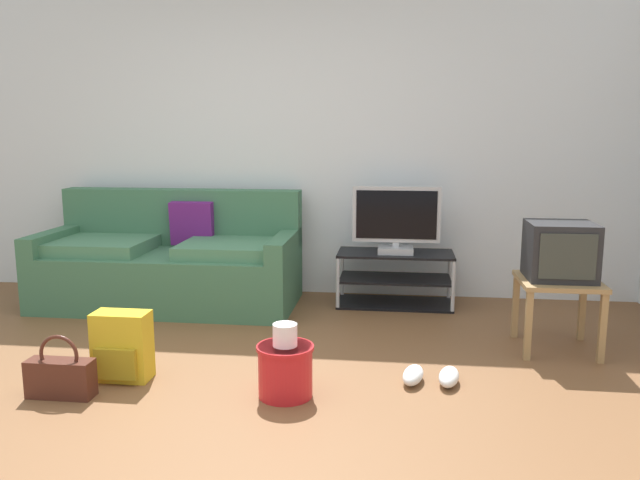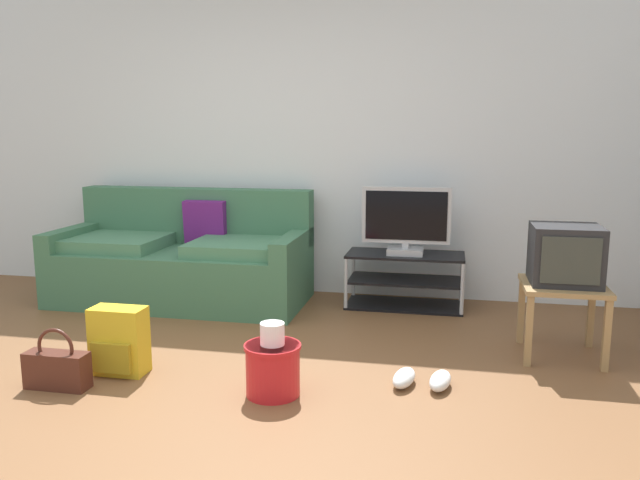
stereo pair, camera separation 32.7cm
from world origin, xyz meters
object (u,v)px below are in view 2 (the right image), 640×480
Objects in this scene: couch at (184,261)px; handbag at (57,368)px; backpack at (119,341)px; crt_tv at (565,255)px; flat_tv at (406,221)px; sneakers_pair at (422,379)px; cleaning_bucket at (273,365)px; side_table at (563,296)px; tv_stand at (405,280)px.

couch is 5.74× the size of handbag.
crt_tv is at bearing 37.92° from backpack.
couch is at bearing -175.09° from flat_tv.
handbag is at bearing -131.15° from flat_tv.
backpack is 1.11× the size of handbag.
flat_tv reaches higher than crt_tv.
flat_tv is at bearing 97.72° from sneakers_pair.
couch is at bearing 91.80° from handbag.
couch reaches higher than cleaning_bucket.
couch is at bearing 120.11° from backpack.
flat_tv reaches higher than couch.
side_table is at bearing 37.59° from backpack.
handbag is (-2.81, -1.11, -0.54)m from crt_tv.
sneakers_pair is (-0.83, -0.67, -0.35)m from side_table.
tv_stand is 1.33× the size of flat_tv.
crt_tv is at bearing -41.55° from tv_stand.
cleaning_bucket is at bearing -161.32° from sneakers_pair.
side_table is 1.12m from sneakers_pair.
tv_stand is 1.86× the size of side_table.
sneakers_pair is at bearing 12.07° from handbag.
cleaning_bucket is (-0.57, -1.88, -0.05)m from tv_stand.
handbag is at bearing -167.93° from sneakers_pair.
couch is 5.09× the size of cleaning_bucket.
cleaning_bucket is (1.20, 0.16, 0.05)m from handbag.
flat_tv is 2.02m from cleaning_bucket.
cleaning_bucket is (-0.57, -1.86, -0.53)m from flat_tv.
tv_stand is 2.60× the size of handbag.
flat_tv is 1.74m from sneakers_pair.
crt_tv is (0.00, 0.02, 0.26)m from side_table.
crt_tv is 1.24m from sneakers_pair.
couch reaches higher than backpack.
handbag reaches higher than sneakers_pair.
backpack is 1.77m from sneakers_pair.
side_table is 1.21× the size of crt_tv.
handbag is at bearing -158.68° from side_table.
crt_tv reaches higher than backpack.
cleaning_bucket reaches higher than sneakers_pair.
handbag is (-0.23, -0.27, -0.08)m from backpack.
side_table is at bearing -42.05° from tv_stand.
side_table is (1.05, -0.94, 0.17)m from tv_stand.
flat_tv is 1.69× the size of crt_tv.
couch is at bearing 165.07° from side_table.
backpack is 0.36m from handbag.
side_table is 1.40× the size of handbag.
flat_tv reaches higher than tv_stand.
couch is 4.11× the size of side_table.
backpack reaches higher than sneakers_pair.
sneakers_pair is (0.22, -1.62, -0.17)m from tv_stand.
handbag is (-2.81, -1.10, -0.28)m from side_table.
handbag is 0.89× the size of cleaning_bucket.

